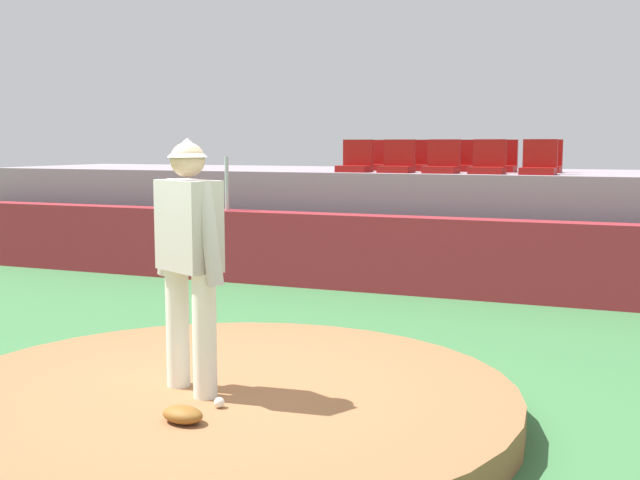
# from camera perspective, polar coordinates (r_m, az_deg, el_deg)

# --- Properties ---
(ground_plane) EXTENTS (60.00, 60.00, 0.00)m
(ground_plane) POSITION_cam_1_polar(r_m,az_deg,el_deg) (6.25, -6.96, -12.45)
(ground_plane) COLOR #3B723F
(pitchers_mound) EXTENTS (4.44, 4.44, 0.24)m
(pitchers_mound) POSITION_cam_1_polar(r_m,az_deg,el_deg) (6.21, -6.97, -11.39)
(pitchers_mound) COLOR #935F3A
(pitchers_mound) RESTS_ON ground_plane
(pitcher) EXTENTS (0.77, 0.47, 1.85)m
(pitcher) POSITION_cam_1_polar(r_m,az_deg,el_deg) (5.89, -9.23, -0.46)
(pitcher) COLOR silver
(pitcher) RESTS_ON pitchers_mound
(baseball) EXTENTS (0.07, 0.07, 0.07)m
(baseball) POSITION_cam_1_polar(r_m,az_deg,el_deg) (5.72, -7.13, -11.32)
(baseball) COLOR white
(baseball) RESTS_ON pitchers_mound
(fielding_glove) EXTENTS (0.33, 0.25, 0.11)m
(fielding_glove) POSITION_cam_1_polar(r_m,az_deg,el_deg) (5.46, -9.68, -12.06)
(fielding_glove) COLOR brown
(fielding_glove) RESTS_ON pitchers_mound
(brick_barrier) EXTENTS (17.07, 0.40, 1.07)m
(brick_barrier) POSITION_cam_1_polar(r_m,az_deg,el_deg) (11.14, 7.08, -1.11)
(brick_barrier) COLOR maroon
(brick_barrier) RESTS_ON ground_plane
(fence_post_left) EXTENTS (0.06, 0.06, 0.80)m
(fence_post_left) POSITION_cam_1_polar(r_m,az_deg,el_deg) (12.19, -6.60, 3.99)
(fence_post_left) COLOR silver
(fence_post_left) RESTS_ON brick_barrier
(bleacher_platform) EXTENTS (16.52, 3.29, 1.62)m
(bleacher_platform) POSITION_cam_1_polar(r_m,az_deg,el_deg) (13.32, 9.74, 1.35)
(bleacher_platform) COLOR gray
(bleacher_platform) RESTS_ON ground_plane
(stadium_chair_0) EXTENTS (0.48, 0.44, 0.50)m
(stadium_chair_0) POSITION_cam_1_polar(r_m,az_deg,el_deg) (12.58, 2.55, 5.54)
(stadium_chair_0) COLOR maroon
(stadium_chair_0) RESTS_ON bleacher_platform
(stadium_chair_1) EXTENTS (0.48, 0.44, 0.50)m
(stadium_chair_1) POSITION_cam_1_polar(r_m,az_deg,el_deg) (12.37, 5.51, 5.49)
(stadium_chair_1) COLOR maroon
(stadium_chair_1) RESTS_ON bleacher_platform
(stadium_chair_2) EXTENTS (0.48, 0.44, 0.50)m
(stadium_chair_2) POSITION_cam_1_polar(r_m,az_deg,el_deg) (12.20, 8.64, 5.43)
(stadium_chair_2) COLOR maroon
(stadium_chair_2) RESTS_ON bleacher_platform
(stadium_chair_3) EXTENTS (0.48, 0.44, 0.50)m
(stadium_chair_3) POSITION_cam_1_polar(r_m,az_deg,el_deg) (12.05, 11.79, 5.34)
(stadium_chair_3) COLOR maroon
(stadium_chair_3) RESTS_ON bleacher_platform
(stadium_chair_4) EXTENTS (0.48, 0.44, 0.50)m
(stadium_chair_4) POSITION_cam_1_polar(r_m,az_deg,el_deg) (11.92, 15.21, 5.24)
(stadium_chair_4) COLOR maroon
(stadium_chair_4) RESTS_ON bleacher_platform
(stadium_chair_5) EXTENTS (0.48, 0.44, 0.50)m
(stadium_chair_5) POSITION_cam_1_polar(r_m,az_deg,el_deg) (13.47, 3.70, 5.61)
(stadium_chair_5) COLOR maroon
(stadium_chair_5) RESTS_ON bleacher_platform
(stadium_chair_6) EXTENTS (0.48, 0.44, 0.50)m
(stadium_chair_6) POSITION_cam_1_polar(r_m,az_deg,el_deg) (13.24, 6.53, 5.56)
(stadium_chair_6) COLOR maroon
(stadium_chair_6) RESTS_ON bleacher_platform
(stadium_chair_7) EXTENTS (0.48, 0.44, 0.50)m
(stadium_chair_7) POSITION_cam_1_polar(r_m,az_deg,el_deg) (13.07, 9.67, 5.49)
(stadium_chair_7) COLOR maroon
(stadium_chair_7) RESTS_ON bleacher_platform
(stadium_chair_8) EXTENTS (0.48, 0.44, 0.50)m
(stadium_chair_8) POSITION_cam_1_polar(r_m,az_deg,el_deg) (12.91, 12.64, 5.41)
(stadium_chair_8) COLOR maroon
(stadium_chair_8) RESTS_ON bleacher_platform
(stadium_chair_9) EXTENTS (0.48, 0.44, 0.50)m
(stadium_chair_9) POSITION_cam_1_polar(r_m,az_deg,el_deg) (12.79, 15.62, 5.31)
(stadium_chair_9) COLOR maroon
(stadium_chair_9) RESTS_ON bleacher_platform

